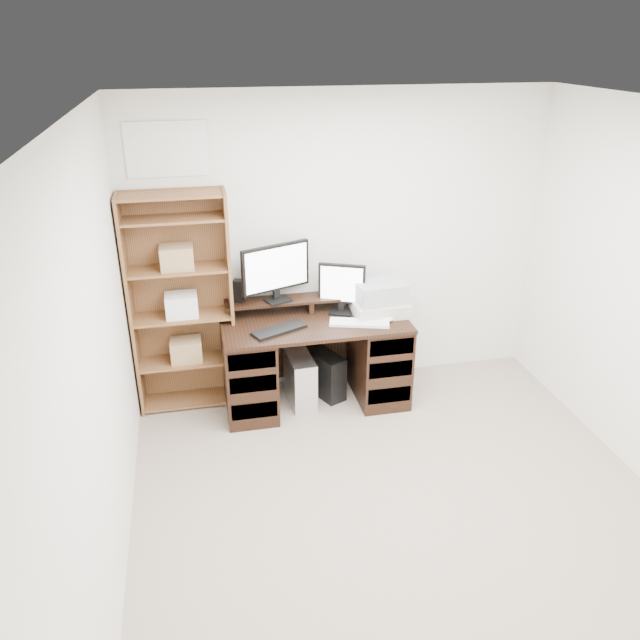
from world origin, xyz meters
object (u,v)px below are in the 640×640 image
object	(u,v)px
monitor_small	(342,287)
monitor_wide	(276,270)
tower_silver	(300,379)
printer	(379,308)
tower_black	(325,374)
desk	(315,360)
bookshelf	(181,302)

from	to	relation	value
monitor_small	monitor_wide	bearing A→B (deg)	-165.32
monitor_small	tower_silver	world-z (taller)	monitor_small
monitor_small	printer	distance (m)	0.36
monitor_wide	tower_black	size ratio (longest dim) A/B	1.34
printer	tower_black	bearing A→B (deg)	170.97
monitor_small	printer	bearing A→B (deg)	5.66
monitor_wide	tower_black	bearing A→B (deg)	-38.37
tower_silver	tower_black	xyz separation A→B (m)	(0.23, 0.06, -0.02)
desk	tower_black	distance (m)	0.23
desk	printer	bearing A→B (deg)	1.91
desk	tower_black	bearing A→B (deg)	35.30
printer	tower_black	xyz separation A→B (m)	(-0.44, 0.06, -0.61)
tower_silver	bookshelf	size ratio (longest dim) A/B	0.24
monitor_small	tower_black	distance (m)	0.80
monitor_small	tower_silver	size ratio (longest dim) A/B	0.98
monitor_wide	monitor_small	bearing A→B (deg)	-29.82
desk	monitor_wide	xyz separation A→B (m)	(-0.28, 0.20, 0.75)
desk	monitor_wide	size ratio (longest dim) A/B	2.63
monitor_small	tower_black	size ratio (longest dim) A/B	0.99
desk	monitor_small	xyz separation A→B (m)	(0.25, 0.11, 0.59)
tower_black	monitor_wide	bearing A→B (deg)	138.23
printer	tower_silver	xyz separation A→B (m)	(-0.67, -0.00, -0.59)
printer	monitor_small	bearing A→B (deg)	160.61
printer	tower_silver	bearing A→B (deg)	178.77
printer	bookshelf	world-z (taller)	bookshelf
monitor_small	printer	size ratio (longest dim) A/B	0.96
desk	bookshelf	world-z (taller)	bookshelf
desk	tower_black	size ratio (longest dim) A/B	3.54
tower_silver	bookshelf	xyz separation A→B (m)	(-0.91, 0.20, 0.70)
printer	tower_silver	distance (m)	0.90
tower_black	printer	bearing A→B (deg)	-31.88
monitor_small	tower_black	bearing A→B (deg)	-141.68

